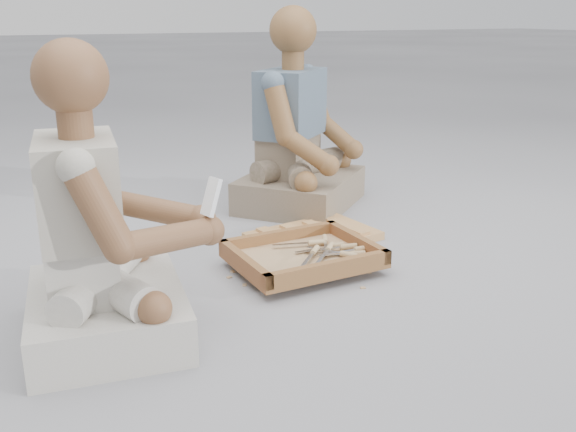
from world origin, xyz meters
name	(u,v)px	position (x,y,z in m)	size (l,w,h in m)	color
ground	(316,315)	(0.00, 0.00, 0.00)	(60.00, 60.00, 0.00)	#949599
carved_panel	(313,236)	(0.34, 0.67, 0.02)	(0.54, 0.36, 0.04)	#AB6742
tool_tray	(303,256)	(0.14, 0.37, 0.06)	(0.56, 0.46, 0.07)	brown
chisel_0	(328,249)	(0.25, 0.37, 0.07)	(0.16, 0.17, 0.02)	silver
chisel_1	(331,246)	(0.28, 0.41, 0.07)	(0.22, 0.02, 0.02)	silver
chisel_2	(358,249)	(0.35, 0.31, 0.08)	(0.22, 0.02, 0.02)	silver
chisel_3	(351,254)	(0.32, 0.31, 0.06)	(0.22, 0.08, 0.02)	silver
chisel_4	(344,254)	(0.27, 0.29, 0.08)	(0.14, 0.19, 0.02)	silver
chisel_5	(325,241)	(0.28, 0.45, 0.08)	(0.11, 0.21, 0.02)	silver
chisel_6	(311,243)	(0.22, 0.46, 0.08)	(0.22, 0.07, 0.02)	silver
chisel_7	(343,247)	(0.31, 0.37, 0.07)	(0.22, 0.05, 0.02)	silver
chisel_8	(313,252)	(0.17, 0.35, 0.08)	(0.16, 0.17, 0.02)	silver
wood_chip_0	(287,272)	(0.07, 0.38, 0.00)	(0.02, 0.01, 0.00)	tan
wood_chip_1	(244,285)	(-0.13, 0.33, 0.00)	(0.02, 0.01, 0.00)	tan
wood_chip_2	(308,251)	(0.25, 0.55, 0.00)	(0.02, 0.01, 0.00)	tan
wood_chip_3	(229,277)	(-0.16, 0.43, 0.00)	(0.02, 0.01, 0.00)	tan
wood_chip_4	(253,248)	(0.05, 0.68, 0.00)	(0.02, 0.01, 0.00)	tan
wood_chip_5	(363,288)	(0.26, 0.12, 0.00)	(0.02, 0.01, 0.00)	tan
wood_chip_6	(307,268)	(0.16, 0.38, 0.00)	(0.02, 0.01, 0.00)	tan
wood_chip_7	(280,241)	(0.20, 0.72, 0.00)	(0.02, 0.01, 0.00)	tan
wood_chip_8	(315,256)	(0.25, 0.49, 0.00)	(0.02, 0.01, 0.00)	tan
wood_chip_9	(269,250)	(0.10, 0.64, 0.00)	(0.02, 0.01, 0.00)	tan
wood_chip_10	(370,272)	(0.36, 0.24, 0.00)	(0.02, 0.01, 0.00)	tan
wood_chip_11	(233,272)	(-0.12, 0.47, 0.00)	(0.02, 0.01, 0.00)	tan
craftsman	(100,242)	(-0.66, 0.16, 0.31)	(0.64, 0.63, 0.92)	#BAB6AC
companion	(298,142)	(0.51, 1.20, 0.34)	(0.83, 0.82, 1.01)	gray
mobile_phone	(211,197)	(-0.33, 0.06, 0.44)	(0.07, 0.06, 0.12)	white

